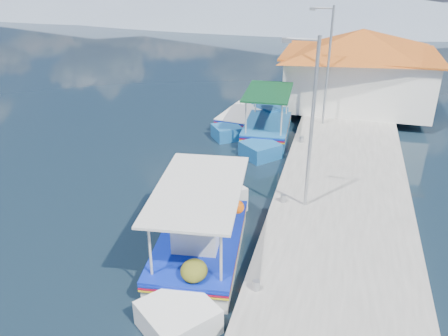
# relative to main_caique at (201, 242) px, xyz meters

# --- Properties ---
(ground) EXTENTS (160.00, 160.00, 0.00)m
(ground) POSITION_rel_main_caique_xyz_m (-1.70, 1.30, -0.54)
(ground) COLOR black
(ground) RESTS_ON ground
(quay) EXTENTS (5.00, 44.00, 0.50)m
(quay) POSITION_rel_main_caique_xyz_m (4.20, 7.30, -0.29)
(quay) COLOR #A9A59E
(quay) RESTS_ON ground
(bollards) EXTENTS (0.20, 17.20, 0.30)m
(bollards) POSITION_rel_main_caique_xyz_m (2.10, 6.55, 0.11)
(bollards) COLOR #A5A8AD
(bollards) RESTS_ON quay
(main_caique) EXTENTS (3.13, 8.51, 2.82)m
(main_caique) POSITION_rel_main_caique_xyz_m (0.00, 0.00, 0.00)
(main_caique) COLOR silver
(main_caique) RESTS_ON ground
(caique_green_canopy) EXTENTS (2.48, 7.38, 2.76)m
(caique_green_canopy) POSITION_rel_main_caique_xyz_m (0.16, 10.85, -0.13)
(caique_green_canopy) COLOR #195998
(caique_green_canopy) RESTS_ON ground
(caique_blue_hull) EXTENTS (2.54, 6.48, 1.17)m
(caique_blue_hull) POSITION_rel_main_caique_xyz_m (-1.49, 12.42, -0.23)
(caique_blue_hull) COLOR #195998
(caique_blue_hull) RESTS_ON ground
(harbor_building) EXTENTS (10.49, 10.49, 4.40)m
(harbor_building) POSITION_rel_main_caique_xyz_m (4.50, 16.30, 2.23)
(harbor_building) COLOR white
(harbor_building) RESTS_ON quay
(lamp_post_near) EXTENTS (1.21, 0.14, 6.00)m
(lamp_post_near) POSITION_rel_main_caique_xyz_m (2.81, 3.30, 3.31)
(lamp_post_near) COLOR #A5A8AD
(lamp_post_near) RESTS_ON quay
(lamp_post_far) EXTENTS (1.21, 0.14, 6.00)m
(lamp_post_far) POSITION_rel_main_caique_xyz_m (2.81, 12.30, 3.31)
(lamp_post_far) COLOR #A5A8AD
(lamp_post_far) RESTS_ON quay
(mountain_ridge) EXTENTS (171.40, 96.00, 5.50)m
(mountain_ridge) POSITION_rel_main_caique_xyz_m (4.84, 57.30, 1.50)
(mountain_ridge) COLOR slate
(mountain_ridge) RESTS_ON ground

